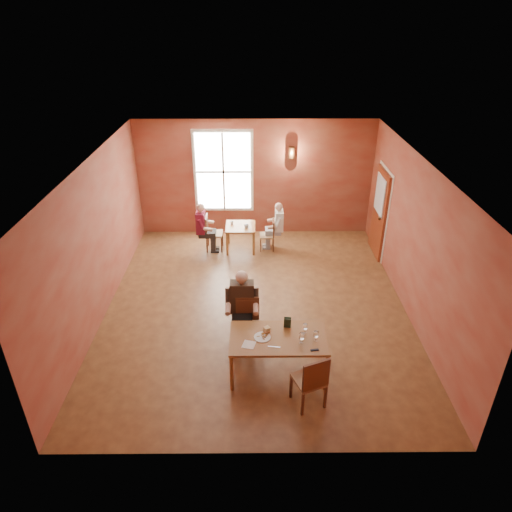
{
  "coord_description": "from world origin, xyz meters",
  "views": [
    {
      "loc": [
        -0.06,
        -7.67,
        5.38
      ],
      "look_at": [
        0.0,
        0.2,
        1.05
      ],
      "focal_mm": 32.0,
      "sensor_mm": 36.0,
      "label": 1
    }
  ],
  "objects_px": {
    "chair_diner_main": "(247,326)",
    "diner_white": "(268,228)",
    "main_table": "(278,355)",
    "diner_maroon": "(213,227)",
    "diner_main": "(247,317)",
    "chair_diner_white": "(267,235)",
    "chair_diner_maroon": "(214,233)",
    "second_table": "(241,238)",
    "chair_empty": "(309,379)"
  },
  "relations": [
    {
      "from": "main_table",
      "to": "diner_white",
      "type": "height_order",
      "value": "diner_white"
    },
    {
      "from": "chair_empty",
      "to": "chair_diner_white",
      "type": "bearing_deg",
      "value": 73.39
    },
    {
      "from": "chair_diner_main",
      "to": "chair_diner_white",
      "type": "relative_size",
      "value": 1.19
    },
    {
      "from": "diner_main",
      "to": "second_table",
      "type": "bearing_deg",
      "value": -86.94
    },
    {
      "from": "diner_maroon",
      "to": "main_table",
      "type": "bearing_deg",
      "value": 17.42
    },
    {
      "from": "diner_main",
      "to": "chair_diner_maroon",
      "type": "height_order",
      "value": "diner_main"
    },
    {
      "from": "main_table",
      "to": "chair_diner_maroon",
      "type": "bearing_deg",
      "value": 107.07
    },
    {
      "from": "diner_main",
      "to": "diner_white",
      "type": "relative_size",
      "value": 1.17
    },
    {
      "from": "chair_diner_main",
      "to": "diner_white",
      "type": "relative_size",
      "value": 0.8
    },
    {
      "from": "chair_empty",
      "to": "chair_diner_white",
      "type": "relative_size",
      "value": 1.22
    },
    {
      "from": "chair_diner_main",
      "to": "chair_diner_maroon",
      "type": "bearing_deg",
      "value": -77.21
    },
    {
      "from": "chair_diner_white",
      "to": "chair_diner_maroon",
      "type": "relative_size",
      "value": 0.88
    },
    {
      "from": "chair_empty",
      "to": "chair_diner_maroon",
      "type": "relative_size",
      "value": 1.07
    },
    {
      "from": "second_table",
      "to": "chair_diner_main",
      "type": "bearing_deg",
      "value": -86.92
    },
    {
      "from": "chair_diner_main",
      "to": "second_table",
      "type": "xyz_separation_m",
      "value": [
        -0.2,
        3.76,
        -0.15
      ]
    },
    {
      "from": "diner_maroon",
      "to": "diner_main",
      "type": "bearing_deg",
      "value": 13.12
    },
    {
      "from": "diner_main",
      "to": "diner_white",
      "type": "bearing_deg",
      "value": -97.19
    },
    {
      "from": "chair_diner_white",
      "to": "diner_maroon",
      "type": "distance_m",
      "value": 1.35
    },
    {
      "from": "chair_empty",
      "to": "chair_diner_maroon",
      "type": "height_order",
      "value": "chair_empty"
    },
    {
      "from": "diner_main",
      "to": "second_table",
      "type": "xyz_separation_m",
      "value": [
        -0.2,
        3.79,
        -0.36
      ]
    },
    {
      "from": "main_table",
      "to": "second_table",
      "type": "relative_size",
      "value": 2.15
    },
    {
      "from": "diner_main",
      "to": "diner_white",
      "type": "distance_m",
      "value": 3.82
    },
    {
      "from": "diner_main",
      "to": "chair_diner_maroon",
      "type": "distance_m",
      "value": 3.89
    },
    {
      "from": "chair_diner_maroon",
      "to": "chair_diner_white",
      "type": "bearing_deg",
      "value": 90.0
    },
    {
      "from": "diner_main",
      "to": "chair_empty",
      "type": "bearing_deg",
      "value": 125.79
    },
    {
      "from": "main_table",
      "to": "second_table",
      "type": "distance_m",
      "value": 4.46
    },
    {
      "from": "chair_empty",
      "to": "diner_white",
      "type": "xyz_separation_m",
      "value": [
        -0.45,
        5.08,
        0.1
      ]
    },
    {
      "from": "diner_maroon",
      "to": "second_table",
      "type": "bearing_deg",
      "value": 90.0
    },
    {
      "from": "main_table",
      "to": "chair_diner_maroon",
      "type": "relative_size",
      "value": 1.73
    },
    {
      "from": "second_table",
      "to": "diner_white",
      "type": "xyz_separation_m",
      "value": [
        0.68,
        0.0,
        0.26
      ]
    },
    {
      "from": "chair_diner_maroon",
      "to": "diner_maroon",
      "type": "relative_size",
      "value": 0.74
    },
    {
      "from": "chair_empty",
      "to": "main_table",
      "type": "bearing_deg",
      "value": 100.65
    },
    {
      "from": "chair_empty",
      "to": "diner_main",
      "type": "bearing_deg",
      "value": 103.74
    },
    {
      "from": "chair_diner_white",
      "to": "diner_maroon",
      "type": "xyz_separation_m",
      "value": [
        -1.33,
        0.0,
        0.21
      ]
    },
    {
      "from": "main_table",
      "to": "diner_main",
      "type": "relative_size",
      "value": 1.14
    },
    {
      "from": "main_table",
      "to": "diner_main",
      "type": "height_order",
      "value": "diner_main"
    },
    {
      "from": "chair_empty",
      "to": "diner_maroon",
      "type": "relative_size",
      "value": 0.79
    },
    {
      "from": "second_table",
      "to": "chair_diner_white",
      "type": "height_order",
      "value": "chair_diner_white"
    },
    {
      "from": "diner_main",
      "to": "diner_maroon",
      "type": "bearing_deg",
      "value": -76.88
    },
    {
      "from": "chair_diner_white",
      "to": "chair_diner_main",
      "type": "bearing_deg",
      "value": 173.2
    },
    {
      "from": "main_table",
      "to": "diner_maroon",
      "type": "xyz_separation_m",
      "value": [
        -1.38,
        4.41,
        0.24
      ]
    },
    {
      "from": "diner_white",
      "to": "chair_diner_maroon",
      "type": "bearing_deg",
      "value": 90.0
    },
    {
      "from": "main_table",
      "to": "second_table",
      "type": "xyz_separation_m",
      "value": [
        -0.7,
        4.41,
        -0.05
      ]
    },
    {
      "from": "main_table",
      "to": "chair_empty",
      "type": "relative_size",
      "value": 1.62
    },
    {
      "from": "diner_white",
      "to": "second_table",
      "type": "bearing_deg",
      "value": 90.0
    },
    {
      "from": "chair_diner_main",
      "to": "diner_maroon",
      "type": "bearing_deg",
      "value": -76.78
    },
    {
      "from": "chair_diner_main",
      "to": "second_table",
      "type": "distance_m",
      "value": 3.76
    },
    {
      "from": "second_table",
      "to": "chair_diner_white",
      "type": "bearing_deg",
      "value": 0.0
    },
    {
      "from": "second_table",
      "to": "chair_diner_maroon",
      "type": "distance_m",
      "value": 0.66
    },
    {
      "from": "chair_diner_white",
      "to": "chair_diner_maroon",
      "type": "distance_m",
      "value": 1.3
    }
  ]
}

